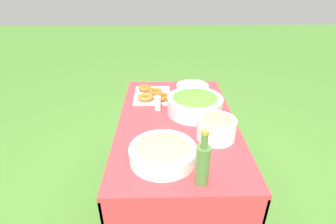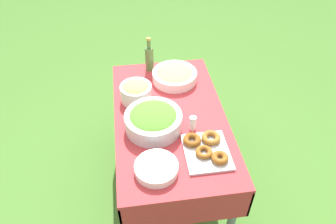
{
  "view_description": "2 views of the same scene",
  "coord_description": "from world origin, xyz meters",
  "px_view_note": "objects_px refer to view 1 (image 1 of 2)",
  "views": [
    {
      "loc": [
        1.36,
        -0.08,
        1.52
      ],
      "look_at": [
        -0.03,
        -0.05,
        0.76
      ],
      "focal_mm": 28.0,
      "sensor_mm": 36.0,
      "label": 1
    },
    {
      "loc": [
        -1.5,
        0.23,
        2.13
      ],
      "look_at": [
        -0.01,
        0.01,
        0.76
      ],
      "focal_mm": 35.0,
      "sensor_mm": 36.0,
      "label": 2
    }
  ],
  "objects_px": {
    "plate_stack": "(192,88)",
    "bread_bowl": "(217,126)",
    "salad_bowl": "(195,103)",
    "donut_platter": "(152,95)",
    "olive_oil_bottle": "(203,163)",
    "pasta_bowl": "(163,152)"
  },
  "relations": [
    {
      "from": "bread_bowl",
      "to": "donut_platter",
      "type": "bearing_deg",
      "value": -145.03
    },
    {
      "from": "salad_bowl",
      "to": "donut_platter",
      "type": "distance_m",
      "value": 0.36
    },
    {
      "from": "plate_stack",
      "to": "bread_bowl",
      "type": "xyz_separation_m",
      "value": [
        0.61,
        0.06,
        0.05
      ]
    },
    {
      "from": "olive_oil_bottle",
      "to": "plate_stack",
      "type": "bearing_deg",
      "value": 176.36
    },
    {
      "from": "salad_bowl",
      "to": "olive_oil_bottle",
      "type": "xyz_separation_m",
      "value": [
        0.62,
        -0.04,
        0.04
      ]
    },
    {
      "from": "plate_stack",
      "to": "olive_oil_bottle",
      "type": "bearing_deg",
      "value": -3.64
    },
    {
      "from": "pasta_bowl",
      "to": "donut_platter",
      "type": "relative_size",
      "value": 1.04
    },
    {
      "from": "pasta_bowl",
      "to": "donut_platter",
      "type": "xyz_separation_m",
      "value": [
        -0.69,
        -0.07,
        -0.02
      ]
    },
    {
      "from": "pasta_bowl",
      "to": "salad_bowl",
      "type": "bearing_deg",
      "value": 156.44
    },
    {
      "from": "salad_bowl",
      "to": "plate_stack",
      "type": "bearing_deg",
      "value": 176.36
    },
    {
      "from": "olive_oil_bottle",
      "to": "bread_bowl",
      "type": "distance_m",
      "value": 0.36
    },
    {
      "from": "salad_bowl",
      "to": "pasta_bowl",
      "type": "relative_size",
      "value": 1.09
    },
    {
      "from": "pasta_bowl",
      "to": "plate_stack",
      "type": "bearing_deg",
      "value": 164.3
    },
    {
      "from": "plate_stack",
      "to": "olive_oil_bottle",
      "type": "height_order",
      "value": "olive_oil_bottle"
    },
    {
      "from": "olive_oil_bottle",
      "to": "pasta_bowl",
      "type": "bearing_deg",
      "value": -134.42
    },
    {
      "from": "plate_stack",
      "to": "bread_bowl",
      "type": "bearing_deg",
      "value": 5.81
    },
    {
      "from": "salad_bowl",
      "to": "olive_oil_bottle",
      "type": "height_order",
      "value": "olive_oil_bottle"
    },
    {
      "from": "plate_stack",
      "to": "salad_bowl",
      "type": "bearing_deg",
      "value": -3.64
    },
    {
      "from": "donut_platter",
      "to": "olive_oil_bottle",
      "type": "relative_size",
      "value": 1.15
    },
    {
      "from": "salad_bowl",
      "to": "pasta_bowl",
      "type": "bearing_deg",
      "value": -23.56
    },
    {
      "from": "salad_bowl",
      "to": "pasta_bowl",
      "type": "distance_m",
      "value": 0.5
    },
    {
      "from": "donut_platter",
      "to": "olive_oil_bottle",
      "type": "xyz_separation_m",
      "value": [
        0.85,
        0.23,
        0.08
      ]
    }
  ]
}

